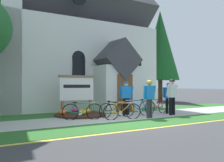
{
  "coord_description": "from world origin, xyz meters",
  "views": [
    {
      "loc": [
        -5.76,
        -8.4,
        1.51
      ],
      "look_at": [
        1.04,
        2.8,
        1.7
      ],
      "focal_mm": 40.31,
      "sensor_mm": 36.0,
      "label": 1
    }
  ],
  "objects": [
    {
      "name": "church_building",
      "position": [
        -0.35,
        8.77,
        4.83
      ],
      "size": [
        12.1,
        10.44,
        13.26
      ],
      "color": "white",
      "rests_on": "ground"
    },
    {
      "name": "grass_verge",
      "position": [
        0.02,
        -0.64,
        0.0
      ],
      "size": [
        32.0,
        1.76,
        0.01
      ],
      "primitive_type": "cube",
      "color": "#2D6628",
      "rests_on": "ground"
    },
    {
      "name": "cyclist_in_yellow_jersey",
      "position": [
        3.27,
        0.72,
        1.06
      ],
      "size": [
        0.69,
        0.33,
        1.78
      ],
      "color": "black",
      "rests_on": "ground"
    },
    {
      "name": "ground",
      "position": [
        0.0,
        4.0,
        0.0
      ],
      "size": [
        140.0,
        140.0,
        0.0
      ],
      "primitive_type": "plane",
      "color": "#3D3D3F"
    },
    {
      "name": "bicycle_red",
      "position": [
        3.0,
        1.57,
        0.38
      ],
      "size": [
        1.77,
        0.38,
        0.82
      ],
      "color": "black",
      "rests_on": "ground"
    },
    {
      "name": "bicycle_black",
      "position": [
        0.27,
        0.68,
        0.37
      ],
      "size": [
        1.69,
        0.43,
        0.8
      ],
      "color": "black",
      "rests_on": "ground"
    },
    {
      "name": "curb_paint_stripe",
      "position": [
        0.02,
        -1.68,
        0.0
      ],
      "size": [
        28.0,
        0.16,
        0.01
      ],
      "primitive_type": "cube",
      "color": "yellow",
      "rests_on": "ground"
    },
    {
      "name": "flower_bed",
      "position": [
        -0.79,
        2.8,
        0.08
      ],
      "size": [
        2.47,
        2.47,
        0.34
      ],
      "color": "#382319",
      "rests_on": "ground"
    },
    {
      "name": "cyclist_in_green_jersey",
      "position": [
        3.59,
        1.3,
        0.93
      ],
      "size": [
        0.61,
        0.33,
        1.61
      ],
      "color": "black",
      "rests_on": "ground"
    },
    {
      "name": "cyclist_in_orange_jersey",
      "position": [
        1.4,
        2.03,
        0.98
      ],
      "size": [
        0.54,
        0.56,
        1.68
      ],
      "color": "black",
      "rests_on": "ground"
    },
    {
      "name": "bicycle_blue",
      "position": [
        0.42,
        1.62,
        0.36
      ],
      "size": [
        1.67,
        0.22,
        0.8
      ],
      "color": "black",
      "rests_on": "ground"
    },
    {
      "name": "sidewalk_slab",
      "position": [
        0.02,
        1.48,
        0.01
      ],
      "size": [
        32.0,
        2.49,
        0.01
      ],
      "primitive_type": "cube",
      "color": "#B7B5AD",
      "rests_on": "ground"
    },
    {
      "name": "roadside_conifer",
      "position": [
        9.77,
        8.76,
        5.08
      ],
      "size": [
        3.41,
        3.41,
        8.25
      ],
      "color": "#4C3823",
      "rests_on": "ground"
    },
    {
      "name": "church_sign",
      "position": [
        -0.77,
        3.21,
        1.29
      ],
      "size": [
        1.86,
        0.26,
        1.98
      ],
      "color": "#7F6047",
      "rests_on": "ground"
    },
    {
      "name": "cyclist_in_red_jersey",
      "position": [
        1.59,
        0.45,
        1.01
      ],
      "size": [
        0.67,
        0.31,
        1.72
      ],
      "color": "#2D2D33",
      "rests_on": "ground"
    },
    {
      "name": "bicycle_yellow",
      "position": [
        1.56,
        1.33,
        0.38
      ],
      "size": [
        1.78,
        0.09,
        0.83
      ],
      "color": "black",
      "rests_on": "ground"
    },
    {
      "name": "church_lawn",
      "position": [
        0.02,
        3.75,
        0.0
      ],
      "size": [
        24.0,
        2.06,
        0.01
      ],
      "primitive_type": "cube",
      "color": "#2D6628",
      "rests_on": "ground"
    },
    {
      "name": "bicycle_silver",
      "position": [
        -1.24,
        1.51,
        0.37
      ],
      "size": [
        1.66,
        0.61,
        0.79
      ],
      "color": "black",
      "rests_on": "ground"
    }
  ]
}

